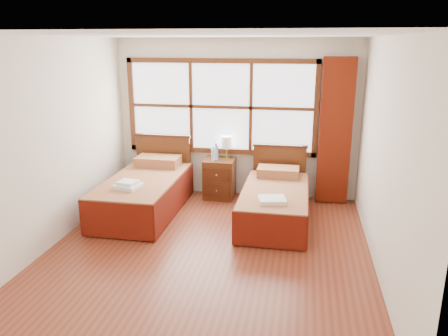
# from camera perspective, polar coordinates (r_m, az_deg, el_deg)

# --- Properties ---
(floor) EXTENTS (4.50, 4.50, 0.00)m
(floor) POSITION_cam_1_polar(r_m,az_deg,el_deg) (5.56, -2.17, -10.91)
(floor) COLOR brown
(floor) RESTS_ON ground
(ceiling) EXTENTS (4.50, 4.50, 0.00)m
(ceiling) POSITION_cam_1_polar(r_m,az_deg,el_deg) (4.95, -2.50, 16.97)
(ceiling) COLOR white
(ceiling) RESTS_ON wall_back
(wall_back) EXTENTS (4.00, 0.00, 4.00)m
(wall_back) POSITION_cam_1_polar(r_m,az_deg,el_deg) (7.27, 1.59, 6.41)
(wall_back) COLOR silver
(wall_back) RESTS_ON floor
(wall_left) EXTENTS (0.00, 4.50, 4.50)m
(wall_left) POSITION_cam_1_polar(r_m,az_deg,el_deg) (5.87, -21.78, 2.90)
(wall_left) COLOR silver
(wall_left) RESTS_ON floor
(wall_right) EXTENTS (0.00, 4.50, 4.50)m
(wall_right) POSITION_cam_1_polar(r_m,az_deg,el_deg) (5.06, 20.36, 1.09)
(wall_right) COLOR silver
(wall_right) RESTS_ON floor
(window) EXTENTS (3.16, 0.06, 1.56)m
(window) POSITION_cam_1_polar(r_m,az_deg,el_deg) (7.24, -0.42, 7.98)
(window) COLOR white
(window) RESTS_ON wall_back
(curtain) EXTENTS (0.50, 0.16, 2.30)m
(curtain) POSITION_cam_1_polar(r_m,az_deg,el_deg) (7.09, 14.33, 4.60)
(curtain) COLOR maroon
(curtain) RESTS_ON wall_back
(bed_left) EXTENTS (1.05, 2.07, 1.01)m
(bed_left) POSITION_cam_1_polar(r_m,az_deg,el_deg) (6.83, -10.27, -3.06)
(bed_left) COLOR #3F1D0D
(bed_left) RESTS_ON floor
(bed_right) EXTENTS (0.95, 1.97, 0.92)m
(bed_right) POSITION_cam_1_polar(r_m,az_deg,el_deg) (6.44, 6.67, -4.38)
(bed_right) COLOR #3F1D0D
(bed_right) RESTS_ON floor
(nightstand) EXTENTS (0.50, 0.49, 0.66)m
(nightstand) POSITION_cam_1_polar(r_m,az_deg,el_deg) (7.29, -0.59, -1.40)
(nightstand) COLOR #532812
(nightstand) RESTS_ON floor
(towels_left) EXTENTS (0.40, 0.37, 0.10)m
(towels_left) POSITION_cam_1_polar(r_m,az_deg,el_deg) (6.31, -12.45, -2.17)
(towels_left) COLOR white
(towels_left) RESTS_ON bed_left
(towels_right) EXTENTS (0.40, 0.37, 0.05)m
(towels_right) POSITION_cam_1_polar(r_m,az_deg,el_deg) (5.82, 6.29, -4.14)
(towels_right) COLOR white
(towels_right) RESTS_ON bed_right
(lamp) EXTENTS (0.19, 0.19, 0.38)m
(lamp) POSITION_cam_1_polar(r_m,az_deg,el_deg) (7.18, 0.36, 3.29)
(lamp) COLOR #BD913C
(lamp) RESTS_ON nightstand
(bottle_near) EXTENTS (0.07, 0.07, 0.28)m
(bottle_near) POSITION_cam_1_polar(r_m,az_deg,el_deg) (7.15, -1.05, 2.07)
(bottle_near) COLOR silver
(bottle_near) RESTS_ON nightstand
(bottle_far) EXTENTS (0.06, 0.06, 0.23)m
(bottle_far) POSITION_cam_1_polar(r_m,az_deg,el_deg) (7.09, -1.44, 1.73)
(bottle_far) COLOR silver
(bottle_far) RESTS_ON nightstand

